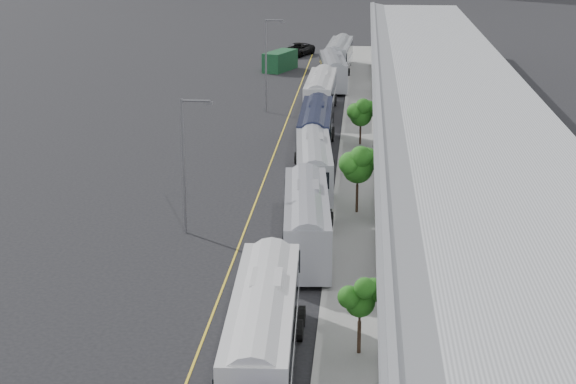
# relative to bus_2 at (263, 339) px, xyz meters

# --- Properties ---
(sidewalk) EXTENTS (10.00, 170.00, 0.12)m
(sidewalk) POSITION_rel_bus_2_xyz_m (7.19, 22.60, -1.66)
(sidewalk) COLOR gray
(sidewalk) RESTS_ON ground
(lane_line) EXTENTS (0.12, 160.00, 0.02)m
(lane_line) POSITION_rel_bus_2_xyz_m (-3.31, 22.60, -1.71)
(lane_line) COLOR gold
(lane_line) RESTS_ON ground
(depot) EXTENTS (12.45, 160.40, 7.20)m
(depot) POSITION_rel_bus_2_xyz_m (11.18, 22.60, 1.80)
(depot) COLOR gray
(depot) RESTS_ON ground
(bus_2) EXTENTS (3.35, 14.01, 4.07)m
(bus_2) POSITION_rel_bus_2_xyz_m (0.00, 0.00, 0.00)
(bus_2) COLOR silver
(bus_2) RESTS_ON ground
(bus_3) EXTENTS (3.61, 13.38, 3.87)m
(bus_3) POSITION_rel_bus_2_xyz_m (0.93, 16.19, -0.09)
(bus_3) COLOR gray
(bus_3) RESTS_ON ground
(bus_4) EXTENTS (3.48, 12.82, 3.70)m
(bus_4) POSITION_rel_bus_2_xyz_m (0.60, 30.17, -0.16)
(bus_4) COLOR #95979E
(bus_4) RESTS_ON ground
(bus_5) EXTENTS (2.93, 13.20, 3.85)m
(bus_5) POSITION_rel_bus_2_xyz_m (0.15, 41.99, -0.09)
(bus_5) COLOR black
(bus_5) RESTS_ON ground
(bus_6) EXTENTS (2.99, 13.48, 3.93)m
(bus_6) POSITION_rel_bus_2_xyz_m (-0.19, 58.11, -0.06)
(bus_6) COLOR silver
(bus_6) RESTS_ON ground
(bus_7) EXTENTS (3.79, 13.16, 3.79)m
(bus_7) POSITION_rel_bus_2_xyz_m (0.55, 72.93, -0.12)
(bus_7) COLOR gray
(bus_7) RESTS_ON ground
(bus_8) EXTENTS (3.33, 13.55, 3.93)m
(bus_8) POSITION_rel_bus_2_xyz_m (0.94, 85.41, -0.06)
(bus_8) COLOR #989BA1
(bus_8) RESTS_ON ground
(tree_1) EXTENTS (1.43, 1.43, 3.61)m
(tree_1) POSITION_rel_bus_2_xyz_m (4.27, 2.22, 1.14)
(tree_1) COLOR black
(tree_1) RESTS_ON ground
(tree_2) EXTENTS (2.12, 2.12, 4.64)m
(tree_2) POSITION_rel_bus_2_xyz_m (3.92, 24.11, 1.84)
(tree_2) COLOR black
(tree_2) RESTS_ON ground
(tree_3) EXTENTS (1.97, 1.97, 3.99)m
(tree_3) POSITION_rel_bus_2_xyz_m (4.00, 44.16, 1.27)
(tree_3) COLOR black
(tree_3) RESTS_ON ground
(street_lamp_near) EXTENTS (2.04, 0.22, 8.79)m
(street_lamp_near) POSITION_rel_bus_2_xyz_m (-6.89, 19.16, 3.36)
(street_lamp_near) COLOR #59595E
(street_lamp_near) RESTS_ON ground
(street_lamp_far) EXTENTS (2.04, 0.22, 9.50)m
(street_lamp_far) POSITION_rel_bus_2_xyz_m (-5.61, 58.02, 3.73)
(street_lamp_far) COLOR #59595E
(street_lamp_far) RESTS_ON ground
(shipping_container) EXTENTS (4.27, 6.60, 2.50)m
(shipping_container) POSITION_rel_bus_2_xyz_m (-6.68, 84.50, -0.47)
(shipping_container) COLOR #123C20
(shipping_container) RESTS_ON ground
(suv) EXTENTS (5.10, 7.02, 1.77)m
(suv) POSITION_rel_bus_2_xyz_m (-5.34, 97.77, -0.83)
(suv) COLOR black
(suv) RESTS_ON ground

